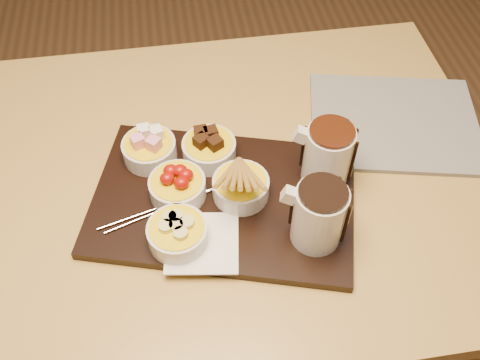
{
  "coord_description": "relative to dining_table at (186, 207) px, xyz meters",
  "views": [
    {
      "loc": [
        0.01,
        -0.64,
        1.53
      ],
      "look_at": [
        0.1,
        -0.07,
        0.81
      ],
      "focal_mm": 40.0,
      "sensor_mm": 36.0,
      "label": 1
    }
  ],
  "objects": [
    {
      "name": "ground",
      "position": [
        0.0,
        0.0,
        -0.65
      ],
      "size": [
        5.0,
        5.0,
        0.0
      ],
      "primitive_type": "plane",
      "color": "brown",
      "rests_on": "ground"
    },
    {
      "name": "dining_table",
      "position": [
        0.0,
        0.0,
        0.0
      ],
      "size": [
        1.2,
        0.8,
        0.75
      ],
      "color": "#B69243",
      "rests_on": "ground"
    },
    {
      "name": "serving_board",
      "position": [
        0.07,
        -0.07,
        0.11
      ],
      "size": [
        0.53,
        0.42,
        0.02
      ],
      "primitive_type": "cube",
      "rotation": [
        0.0,
        0.0,
        -0.29
      ],
      "color": "black",
      "rests_on": "dining_table"
    },
    {
      "name": "napkin",
      "position": [
        0.02,
        -0.16,
        0.12
      ],
      "size": [
        0.14,
        0.14,
        0.0
      ],
      "primitive_type": "cube",
      "rotation": [
        0.0,
        0.0,
        -0.15
      ],
      "color": "white",
      "rests_on": "serving_board"
    },
    {
      "name": "bowl_marshmallows",
      "position": [
        -0.05,
        0.04,
        0.14
      ],
      "size": [
        0.1,
        0.1,
        0.04
      ],
      "primitive_type": "cylinder",
      "color": "silver",
      "rests_on": "serving_board"
    },
    {
      "name": "bowl_cake",
      "position": [
        0.06,
        0.02,
        0.14
      ],
      "size": [
        0.1,
        0.1,
        0.04
      ],
      "primitive_type": "cylinder",
      "color": "silver",
      "rests_on": "serving_board"
    },
    {
      "name": "bowl_strawberries",
      "position": [
        -0.01,
        -0.06,
        0.14
      ],
      "size": [
        0.1,
        0.1,
        0.04
      ],
      "primitive_type": "cylinder",
      "color": "silver",
      "rests_on": "serving_board"
    },
    {
      "name": "bowl_biscotti",
      "position": [
        0.1,
        -0.07,
        0.14
      ],
      "size": [
        0.1,
        0.1,
        0.04
      ],
      "primitive_type": "cylinder",
      "color": "silver",
      "rests_on": "serving_board"
    },
    {
      "name": "bowl_bananas",
      "position": [
        -0.02,
        -0.15,
        0.14
      ],
      "size": [
        0.1,
        0.1,
        0.04
      ],
      "primitive_type": "cylinder",
      "color": "silver",
      "rests_on": "serving_board"
    },
    {
      "name": "pitcher_dark_chocolate",
      "position": [
        0.21,
        -0.18,
        0.17
      ],
      "size": [
        0.1,
        0.1,
        0.12
      ],
      "primitive_type": "cylinder",
      "rotation": [
        0.0,
        0.0,
        -0.29
      ],
      "color": "silver",
      "rests_on": "serving_board"
    },
    {
      "name": "pitcher_milk_chocolate",
      "position": [
        0.26,
        -0.06,
        0.17
      ],
      "size": [
        0.1,
        0.1,
        0.12
      ],
      "primitive_type": "cylinder",
      "rotation": [
        0.0,
        0.0,
        -0.29
      ],
      "color": "silver",
      "rests_on": "serving_board"
    },
    {
      "name": "fondue_skewers",
      "position": [
        -0.03,
        -0.08,
        0.12
      ],
      "size": [
        0.1,
        0.26,
        0.01
      ],
      "primitive_type": null,
      "rotation": [
        0.0,
        0.0,
        -1.3
      ],
      "color": "silver",
      "rests_on": "serving_board"
    },
    {
      "name": "newspaper",
      "position": [
        0.44,
        0.07,
        0.1
      ],
      "size": [
        0.38,
        0.33,
        0.01
      ],
      "primitive_type": "cube",
      "rotation": [
        0.0,
        0.0,
        -0.22
      ],
      "color": "beige",
      "rests_on": "dining_table"
    }
  ]
}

